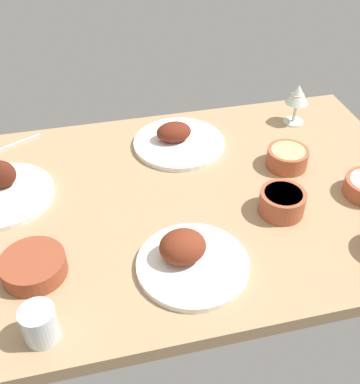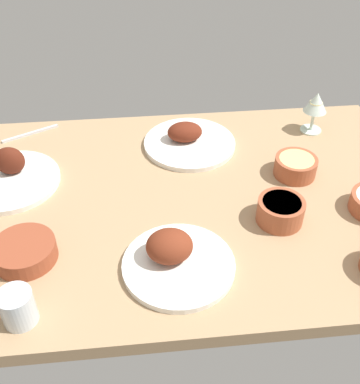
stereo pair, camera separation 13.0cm
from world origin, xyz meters
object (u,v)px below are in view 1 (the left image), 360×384
plate_center_main (178,140)px  plate_near_viewer (188,257)px  bowl_onions (282,202)px  bowl_soup (33,266)px  water_tumbler (40,324)px  wine_glass (298,96)px  bowl_potatoes (287,157)px  plate_far_side (2,190)px  fork_loose (14,145)px

plate_center_main → plate_near_viewer: size_ratio=1.09×
plate_near_viewer → bowl_onions: plate_near_viewer is taller
bowl_soup → water_tumbler: water_tumbler is taller
bowl_soup → wine_glass: (86.56, 48.74, 7.34)cm
plate_near_viewer → wine_glass: bearing=46.9°
bowl_potatoes → wine_glass: bearing=61.4°
plate_center_main → bowl_onions: bearing=-62.2°
plate_near_viewer → bowl_soup: plate_near_viewer is taller
plate_near_viewer → water_tumbler: 36.06cm
plate_center_main → bowl_potatoes: (29.46, -18.48, 1.25)cm
bowl_soup → bowl_onions: bowl_onions is taller
plate_far_side → bowl_potatoes: (82.86, -5.15, 1.06)cm
plate_center_main → wine_glass: wine_glass is taller
bowl_onions → water_tumbler: bearing=-158.6°
plate_far_side → water_tumbler: size_ratio=3.43×
bowl_onions → fork_loose: 86.41cm
plate_far_side → plate_near_viewer: size_ratio=1.06×
bowl_onions → wine_glass: (22.18, 41.88, 6.45)cm
plate_center_main → plate_near_viewer: plate_near_viewer is taller
bowl_onions → water_tumbler: 67.45cm
plate_far_side → water_tumbler: 49.83cm
plate_far_side → bowl_soup: (8.76, -30.98, 0.56)cm
bowl_soup → bowl_onions: bearing=6.1°
wine_glass → water_tumbler: size_ratio=1.68×
bowl_onions → fork_loose: (-71.10, 49.01, -3.08)cm
plate_center_main → plate_far_side: (-53.40, -13.33, 0.20)cm
plate_near_viewer → bowl_soup: 36.05cm
bowl_soup → wine_glass: wine_glass is taller
bowl_onions → plate_center_main: bearing=117.8°
plate_center_main → bowl_onions: (19.75, -37.45, 1.64)cm
bowl_potatoes → bowl_soup: bowl_potatoes is taller
plate_near_viewer → bowl_soup: bearing=170.7°
plate_near_viewer → bowl_onions: size_ratio=2.19×
bowl_onions → fork_loose: bearing=145.4°
fork_loose → bowl_potatoes: bearing=133.0°
bowl_soup → water_tumbler: bearing=-84.9°
plate_near_viewer → water_tumbler: (-34.00, -11.90, 1.53)cm
wine_glass → fork_loose: wine_glass is taller
plate_far_side → water_tumbler: bearing=-78.0°
plate_center_main → bowl_soup: 62.91cm
bowl_potatoes → water_tumbler: water_tumbler is taller
plate_center_main → bowl_soup: (-44.64, -44.31, 0.75)cm
bowl_onions → bowl_potatoes: bearing=62.9°
plate_near_viewer → bowl_potatoes: size_ratio=2.18×
bowl_potatoes → plate_near_viewer: bearing=-140.6°
bowl_soup → water_tumbler: size_ratio=1.84×
plate_center_main → bowl_onions: plate_center_main is taller
plate_near_viewer → bowl_potatoes: bearing=39.4°
plate_near_viewer → plate_center_main: bearing=79.8°
water_tumbler → bowl_onions: bearing=21.4°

